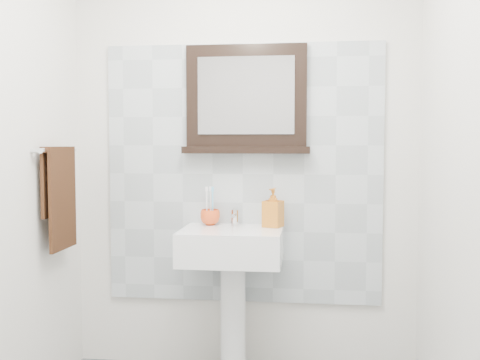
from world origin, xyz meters
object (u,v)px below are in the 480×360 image
toothbrush_cup (210,217)px  framed_mirror (246,102)px  hand_towel (60,190)px  soap_dispenser (273,208)px  pedestal_sink (232,262)px

toothbrush_cup → framed_mirror: size_ratio=0.15×
framed_mirror → hand_towel: size_ratio=1.33×
soap_dispenser → pedestal_sink: bearing=-136.1°
framed_mirror → hand_towel: (-0.96, -0.36, -0.48)m
soap_dispenser → framed_mirror: bearing=171.1°
pedestal_sink → toothbrush_cup: (-0.14, 0.13, 0.23)m
framed_mirror → hand_towel: 1.14m
pedestal_sink → soap_dispenser: (0.22, 0.10, 0.29)m
toothbrush_cup → framed_mirror: bearing=15.4°
pedestal_sink → framed_mirror: size_ratio=1.32×
toothbrush_cup → soap_dispenser: bearing=-5.0°
soap_dispenser → hand_towel: hand_towel is taller
framed_mirror → hand_towel: framed_mirror is taller
pedestal_sink → hand_towel: hand_towel is taller
toothbrush_cup → hand_towel: hand_towel is taller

